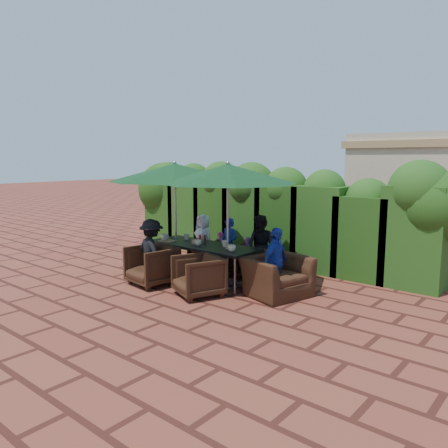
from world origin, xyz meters
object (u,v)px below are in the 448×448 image
Objects in this scene: chair_near_left at (152,263)px; chair_end_right at (277,270)px; chair_near_right at (198,274)px; umbrella_right at (228,174)px; chair_far_mid at (227,255)px; umbrella_left at (175,173)px; chair_far_right at (258,259)px; chair_far_left at (206,251)px; dining_table at (203,248)px.

chair_end_right is at bearing 31.09° from chair_near_left.
umbrella_right is at bearing 111.42° from chair_near_right.
chair_far_mid is at bearing 82.47° from chair_end_right.
chair_near_right is (1.40, -0.79, -1.80)m from umbrella_left.
chair_near_left is 1.21m from chair_near_right.
chair_far_right is 1.32m from chair_end_right.
chair_far_mid is (0.76, -0.16, 0.03)m from chair_far_left.
chair_near_left is at bearing 38.36° from chair_far_right.
umbrella_right is at bearing 1.15° from umbrella_left.
umbrella_right reaches higher than chair_far_mid.
chair_far_mid is 1.85m from chair_near_right.
chair_far_right is (0.74, 0.91, -0.29)m from dining_table.
chair_near_right reaches higher than dining_table.
chair_far_left is at bearing 105.67° from chair_near_left.
chair_far_left is 2.38m from chair_near_right.
chair_near_right is (1.21, 0.06, -0.02)m from chair_near_left.
chair_far_right is at bearing 33.23° from umbrella_left.
chair_far_right is (1.56, -0.10, 0.04)m from chair_far_left.
chair_far_right is 0.88× the size of chair_near_left.
dining_table is 1.69m from umbrella_right.
dining_table is at bearing 177.30° from umbrella_right.
dining_table is 3.20× the size of chair_far_right.
chair_near_right is at bearing 141.44° from chair_far_left.
chair_far_mid is 0.85× the size of chair_near_left.
chair_far_left is at bearing 85.61° from chair_end_right.
umbrella_left reaches higher than chair_far_mid.
umbrella_left is at bearing -178.85° from umbrella_right.
chair_near_right is at bearing 95.36° from chair_far_mid.
dining_table is 2.98× the size of chair_near_right.
umbrella_right is 3.92× the size of chair_far_left.
chair_far_left is 2.75m from chair_end_right.
dining_table is at bearing 34.35° from chair_far_right.
chair_far_right is 0.93× the size of chair_near_right.
chair_near_left reaches higher than chair_near_right.
chair_near_right reaches higher than chair_far_mid.
umbrella_left is 2.54× the size of chair_end_right.
dining_table is at bearing 142.01° from chair_far_left.
umbrella_left is (-0.74, -0.06, 1.54)m from dining_table.
chair_near_right is (0.72, -1.71, 0.04)m from chair_far_mid.
dining_table is 0.91m from chair_far_mid.
chair_near_left is at bearing 128.67° from chair_end_right.
dining_table is at bearing 66.79° from chair_near_left.
dining_table is 0.91× the size of umbrella_right.
chair_near_right is (1.48, -1.86, 0.07)m from chair_far_left.
chair_near_right is at bearing -92.00° from umbrella_right.
chair_near_right is at bearing -52.19° from dining_table.
umbrella_left is at bearing 109.97° from chair_near_left.
umbrella_right is 3.28× the size of chair_near_right.
chair_far_left is 0.77m from chair_far_mid.
chair_end_right is at bearing 63.75° from chair_near_right.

